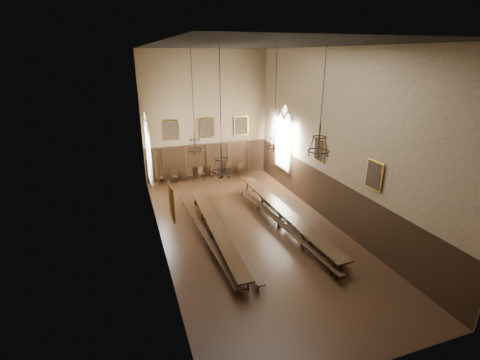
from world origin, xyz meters
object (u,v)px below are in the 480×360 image
chandelier_back_right (274,140)px  chandelier_front_left (222,163)px  chair_1 (175,178)px  bench_left_inner (224,229)px  chair_5 (230,172)px  table_left (216,232)px  chair_2 (190,177)px  chair_4 (215,174)px  chair_3 (202,176)px  bench_left_outer (204,234)px  chandelier_back_left (195,143)px  bench_right_inner (278,223)px  table_right (284,217)px  chair_0 (160,180)px  chandelier_front_right (319,145)px  bench_right_outer (296,220)px  chair_6 (241,172)px

chandelier_back_right → chandelier_front_left: same height
chair_1 → bench_left_inner: bearing=-75.1°
chair_5 → chandelier_back_right: size_ratio=0.19×
table_left → chair_2: size_ratio=9.99×
chair_4 → chair_5: chair_5 is taller
chair_3 → bench_left_outer: bearing=-120.4°
bench_left_outer → chair_5: bearing=64.8°
chandelier_back_left → chandelier_back_right: 4.35m
bench_right_inner → chair_4: size_ratio=10.67×
chair_3 → chandelier_back_left: size_ratio=0.18×
bench_left_outer → chair_1: 8.67m
chair_1 → bench_left_outer: bearing=-82.6°
table_right → chair_0: 10.09m
chair_3 → bench_right_inner: bearing=-94.7°
table_left → chandelier_front_right: 6.67m
chandelier_back_right → chandelier_front_right: size_ratio=1.24×
chair_2 → chair_3: (0.91, 0.04, -0.01)m
bench_left_inner → chair_5: (2.96, 8.51, 0.01)m
bench_left_inner → table_right: bearing=0.4°
bench_right_outer → chandelier_front_left: size_ratio=1.87×
table_right → bench_right_inner: size_ratio=1.02×
chandelier_front_left → bench_left_outer: bearing=95.8°
chair_5 → chair_1: bearing=170.6°
bench_left_outer → chair_6: (4.98, 8.54, -0.01)m
bench_left_outer → chandelier_back_left: size_ratio=1.87×
chair_4 → chair_6: 2.08m
table_right → bench_left_outer: (-4.46, -0.18, -0.14)m
bench_left_inner → chair_1: size_ratio=11.51×
chair_0 → chair_4: chair_4 is taller
bench_right_outer → chair_4: (-2.13, 8.73, 0.04)m
bench_left_outer → bench_right_inner: bench_right_inner is taller
chair_2 → chandelier_front_left: bearing=-79.4°
chair_4 → chair_6: bearing=-4.7°
bench_left_outer → chair_0: (-1.07, 8.62, 0.02)m
chandelier_front_left → chandelier_back_right: bearing=46.9°
bench_left_inner → chair_0: bearing=104.5°
chair_3 → chandelier_back_right: chandelier_back_right is taller
bench_right_outer → chair_2: size_ratio=9.36×
bench_right_outer → chair_6: bearing=90.3°
bench_left_outer → chair_5: (4.08, 8.67, 0.02)m
table_left → chandelier_front_left: bearing=-97.4°
table_left → chair_1: (-0.61, 8.84, -0.11)m
table_left → chandelier_back_right: chandelier_back_right is taller
chair_2 → chandelier_back_left: 7.27m
bench_right_inner → chair_3: (-2.03, 8.77, -0.02)m
chair_4 → chandelier_back_right: (1.72, -6.54, 3.93)m
bench_left_inner → chair_3: chair_3 is taller
table_left → chandelier_front_left: 4.92m
bench_left_outer → chair_3: 8.80m
table_left → chandelier_front_right: size_ratio=2.25×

